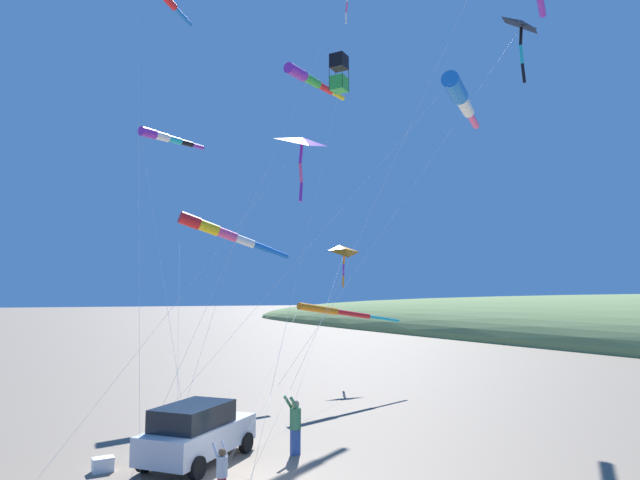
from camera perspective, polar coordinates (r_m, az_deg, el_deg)
parked_car at (r=18.74m, az=-12.82°, el=-19.10°), size 4.50×4.15×1.85m
cooler_box at (r=18.83m, az=-21.90°, el=-21.09°), size 0.62×0.42×0.42m
person_adult_flyer at (r=19.16m, az=-2.63°, el=-18.60°), size 0.64×0.52×1.95m
person_child_green_jacket at (r=15.35m, az=-10.30°, el=-22.71°), size 0.38×0.48×1.48m
kite_box_checkered_midright at (r=22.86m, az=2.00°, el=17.13°), size 6.18×5.13×15.01m
kite_windsock_yellow_midlevel at (r=28.64m, az=1.83°, el=-7.57°), size 13.90×9.26×4.98m
kite_delta_red_high_left at (r=36.51m, az=2.62°, el=-1.25°), size 10.85×11.84×8.81m
kite_delta_teal_far_right at (r=25.89m, az=-1.90°, el=10.22°), size 11.82×5.16×12.99m
kite_windsock_long_streamer_right at (r=31.05m, az=14.56°, el=14.32°), size 20.83×4.90×16.44m
kite_windsock_purple_drifting at (r=30.52m, az=-10.38°, el=0.80°), size 9.12×10.69×9.84m
kite_windsock_magenta_far_left at (r=36.53m, az=-1.08°, el=16.52°), size 15.14×12.61×19.68m
kite_windsock_black_fish_shape at (r=26.20m, az=-16.00°, el=10.32°), size 3.57×8.80×12.74m
kite_delta_striped_overhead at (r=27.13m, az=20.50°, el=20.40°), size 14.53×1.48×17.69m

